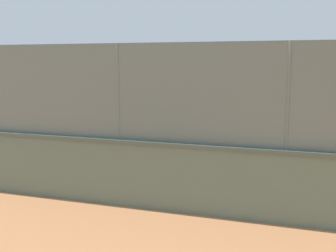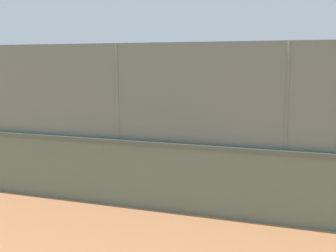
% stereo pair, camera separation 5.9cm
% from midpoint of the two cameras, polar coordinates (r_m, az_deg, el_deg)
% --- Properties ---
extents(ground_plane, '(260.00, 260.00, 0.00)m').
position_cam_midpoint_polar(ground_plane, '(17.75, 10.83, -1.02)').
color(ground_plane, '#B27247').
extents(perimeter_wall, '(23.50, 1.05, 1.37)m').
position_cam_midpoint_polar(perimeter_wall, '(8.31, 3.68, -6.95)').
color(perimeter_wall, slate).
rests_on(perimeter_wall, ground_plane).
extents(fence_panel_on_wall, '(23.09, 0.77, 1.91)m').
position_cam_midpoint_polar(fence_panel_on_wall, '(8.03, 3.80, 4.37)').
color(fence_panel_on_wall, slate).
rests_on(fence_panel_on_wall, perimeter_wall).
extents(player_at_service_line, '(1.17, 0.72, 1.53)m').
position_cam_midpoint_polar(player_at_service_line, '(12.34, 6.70, -0.89)').
color(player_at_service_line, '#591919').
rests_on(player_at_service_line, ground_plane).
extents(player_foreground_swinging, '(1.26, 0.73, 1.58)m').
position_cam_midpoint_polar(player_foreground_swinging, '(11.71, -10.77, -1.34)').
color(player_foreground_swinging, navy).
rests_on(player_foreground_swinging, ground_plane).
extents(sports_ball, '(0.21, 0.21, 0.21)m').
position_cam_midpoint_polar(sports_ball, '(10.25, 3.92, -0.84)').
color(sports_ball, '#3399D8').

